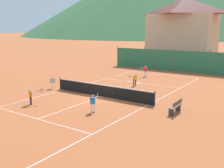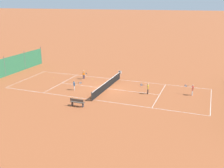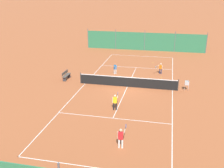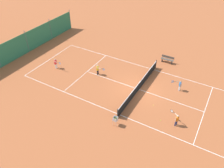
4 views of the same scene
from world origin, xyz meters
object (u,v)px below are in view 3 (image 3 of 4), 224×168
Objects in this scene: tennis_net at (128,82)px; player_far_baseline at (160,68)px; player_near_baseline at (115,101)px; tennis_ball_alley_left at (146,80)px; tennis_ball_alley_right at (161,77)px; player_near_service at (115,68)px; tennis_ball_far_corner at (153,63)px; courtside_bench at (66,75)px; player_far_service at (121,136)px; ball_hopper at (187,84)px.

player_far_baseline is (-2.79, -4.57, 0.19)m from tennis_net.
tennis_ball_alley_left is (-1.63, -7.11, -0.69)m from player_near_baseline.
tennis_ball_alley_right is (-3.09, -8.34, -0.69)m from player_near_baseline.
tennis_ball_alley_right is at bearing -139.76° from tennis_ball_alley_left.
player_near_service is 17.60× the size of tennis_ball_far_corner.
courtside_bench is (8.06, 8.03, 0.42)m from tennis_ball_far_corner.
player_far_service reaches higher than courtside_bench.
player_near_service is 17.60× the size of tennis_ball_alley_left.
player_near_baseline is (0.13, 5.00, 0.22)m from tennis_net.
player_far_service is at bearing 96.99° from tennis_net.
player_near_service is at bearing -21.97° from tennis_ball_alley_left.
tennis_ball_alley_left is 0.04× the size of courtside_bench.
tennis_net is 139.09× the size of tennis_ball_far_corner.
ball_hopper is at bearing 112.63° from tennis_ball_far_corner.
player_far_service is 18.63m from tennis_ball_far_corner.
tennis_ball_alley_left is (-0.30, -11.92, -0.69)m from player_far_service.
ball_hopper reaches higher than tennis_ball_far_corner.
player_near_baseline is at bearing 137.15° from courtside_bench.
tennis_ball_alley_left is 7.97m from courtside_bench.
ball_hopper reaches higher than tennis_ball_alley_left.
player_far_baseline is at bearing -157.35° from courtside_bench.
player_near_service is at bearing -148.70° from courtside_bench.
tennis_net is 7.42× the size of player_far_service.
player_far_service is 1.07× the size of player_near_service.
tennis_ball_far_corner is at bearing -97.65° from player_near_baseline.
tennis_net is at bearing 173.16° from courtside_bench.
tennis_ball_alley_left is 1.00× the size of tennis_ball_alley_right.
player_near_service is 17.60× the size of tennis_ball_alley_right.
tennis_ball_alley_right is 1.00× the size of tennis_ball_far_corner.
tennis_ball_far_corner is at bearing -67.37° from ball_hopper.
player_near_service reaches higher than tennis_ball_far_corner.
courtside_bench reaches higher than tennis_ball_alley_left.
player_far_service is 13.65m from player_near_service.
courtside_bench is (9.13, 3.81, -0.24)m from player_far_baseline.
player_far_baseline is at bearing -96.28° from player_far_service.
player_far_baseline is at bearing -60.08° from ball_hopper.
tennis_net is 5.30m from ball_hopper.
courtside_bench is (11.64, -0.55, -0.21)m from ball_hopper.
player_far_baseline is 9.90m from courtside_bench.
player_far_service is at bearing 125.51° from courtside_bench.
ball_hopper is at bearing 155.59° from player_near_service.
player_near_service is at bearing 55.86° from tennis_ball_far_corner.
tennis_net is at bearing 54.48° from tennis_ball_alley_left.
tennis_ball_far_corner is (-0.22, -6.68, 0.00)m from tennis_ball_alley_left.
player_far_service is at bearing 88.41° from tennis_ball_far_corner.
player_far_service reaches higher than tennis_ball_alley_right.
player_far_service is (-1.20, 9.82, 0.22)m from tennis_net.
tennis_ball_far_corner is (1.24, -5.45, 0.00)m from tennis_ball_alley_right.
tennis_ball_alley_left is 6.69m from tennis_ball_far_corner.
tennis_net reaches higher than tennis_ball_alley_right.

